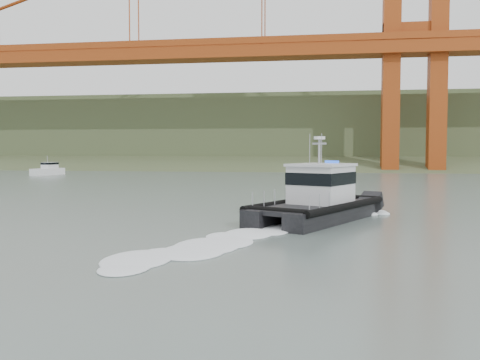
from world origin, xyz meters
name	(u,v)px	position (x,y,z in m)	size (l,w,h in m)	color
ground	(186,237)	(0.00, 0.00, 0.00)	(400.00, 400.00, 0.00)	slate
headlands	(302,139)	(0.00, 125.50, 7.05)	(500.00, 105.36, 27.12)	#3A4E2C
patrol_boat	(319,198)	(6.16, 7.35, 1.29)	(8.11, 11.21, 5.14)	black
motorboat	(48,170)	(-37.63, 55.48, 0.80)	(3.40, 6.14, 3.21)	silver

